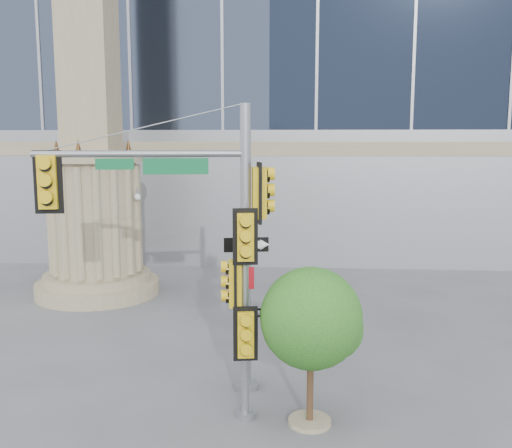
{
  "coord_description": "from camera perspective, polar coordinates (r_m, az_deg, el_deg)",
  "views": [
    {
      "loc": [
        1.19,
        -10.77,
        5.57
      ],
      "look_at": [
        0.28,
        2.0,
        3.68
      ],
      "focal_mm": 40.0,
      "sensor_mm": 36.0,
      "label": 1
    }
  ],
  "objects": [
    {
      "name": "secondary_signal_pole",
      "position": [
        11.17,
        -1.34,
        -7.22
      ],
      "size": [
        0.79,
        0.57,
        4.36
      ],
      "rotation": [
        0.0,
        0.0,
        0.16
      ],
      "color": "slate",
      "rests_on": "ground"
    },
    {
      "name": "ground",
      "position": [
        12.18,
        -2.1,
        -18.81
      ],
      "size": [
        120.0,
        120.0,
        0.0
      ],
      "primitive_type": "plane",
      "color": "#545456",
      "rests_on": "ground"
    },
    {
      "name": "monument",
      "position": [
        21.04,
        -16.08,
        7.93
      ],
      "size": [
        4.4,
        4.4,
        16.6
      ],
      "color": "gray",
      "rests_on": "ground"
    },
    {
      "name": "street_tree",
      "position": [
        11.22,
        5.72,
        -9.76
      ],
      "size": [
        2.03,
        1.98,
        3.16
      ],
      "color": "gray",
      "rests_on": "ground"
    },
    {
      "name": "main_signal_pole",
      "position": [
        12.33,
        -6.35,
        0.7
      ],
      "size": [
        4.89,
        1.25,
        6.34
      ],
      "rotation": [
        0.0,
        0.0,
        0.17
      ],
      "color": "slate",
      "rests_on": "ground"
    }
  ]
}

